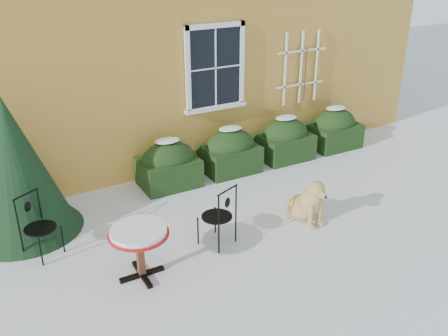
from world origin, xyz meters
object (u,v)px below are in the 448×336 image
bistro_table (139,237)px  patio_chair_near (219,215)px  evergreen_shrub (16,179)px  dog (308,203)px  patio_chair_far (38,226)px

bistro_table → patio_chair_near: 1.32m
evergreen_shrub → dog: evergreen_shrub is taller
bistro_table → dog: (2.86, 0.10, -0.30)m
evergreen_shrub → dog: bearing=-25.6°
evergreen_shrub → patio_chair_near: 3.11m
evergreen_shrub → dog: (4.05, -1.94, -0.55)m
dog → bistro_table: bearing=179.0°
bistro_table → patio_chair_near: size_ratio=0.83×
patio_chair_far → dog: 4.09m
bistro_table → patio_chair_near: (1.30, 0.20, -0.14)m
evergreen_shrub → patio_chair_far: bearing=-82.6°
patio_chair_far → bistro_table: bearing=-78.2°
bistro_table → patio_chair_near: patio_chair_near is taller
patio_chair_far → dog: bearing=-45.5°
patio_chair_near → dog: size_ratio=1.08×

